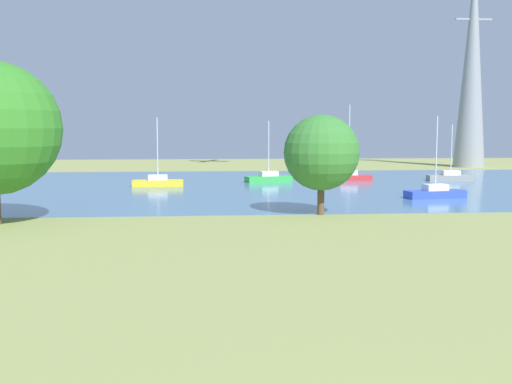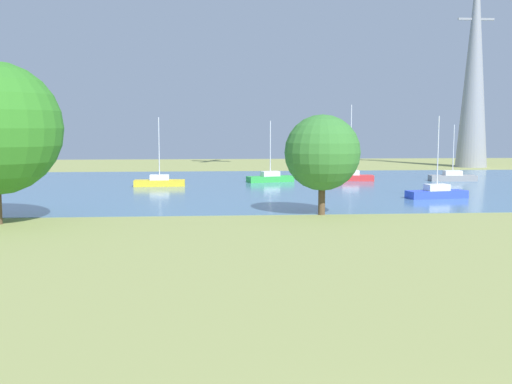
# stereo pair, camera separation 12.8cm
# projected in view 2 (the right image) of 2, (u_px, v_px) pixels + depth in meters

# --- Properties ---
(ground_plane) EXTENTS (160.00, 160.00, 0.00)m
(ground_plane) POSITION_uv_depth(u_px,v_px,m) (280.00, 238.00, 30.40)
(ground_plane) COLOR #8C9351
(water_surface) EXTENTS (140.00, 40.00, 0.02)m
(water_surface) POSITION_uv_depth(u_px,v_px,m) (246.00, 186.00, 58.17)
(water_surface) COLOR teal
(water_surface) RESTS_ON ground
(sailboat_yellow) EXTENTS (4.84, 1.62, 6.55)m
(sailboat_yellow) POSITION_uv_depth(u_px,v_px,m) (160.00, 182.00, 57.49)
(sailboat_yellow) COLOR yellow
(sailboat_yellow) RESTS_ON water_surface
(sailboat_red) EXTENTS (4.93, 2.01, 7.98)m
(sailboat_red) POSITION_uv_depth(u_px,v_px,m) (350.00, 176.00, 63.58)
(sailboat_red) COLOR red
(sailboat_red) RESTS_ON water_surface
(sailboat_blue) EXTENTS (4.99, 2.30, 6.47)m
(sailboat_blue) POSITION_uv_depth(u_px,v_px,m) (437.00, 193.00, 47.65)
(sailboat_blue) COLOR blue
(sailboat_blue) RESTS_ON water_surface
(sailboat_green) EXTENTS (5.03, 2.77, 6.28)m
(sailboat_green) POSITION_uv_depth(u_px,v_px,m) (270.00, 178.00, 62.18)
(sailboat_green) COLOR green
(sailboat_green) RESTS_ON water_surface
(sailboat_gray) EXTENTS (4.89, 1.81, 5.90)m
(sailboat_gray) POSITION_uv_depth(u_px,v_px,m) (452.00, 177.00, 63.46)
(sailboat_gray) COLOR gray
(sailboat_gray) RESTS_ON water_surface
(tree_west_near) EXTENTS (4.83, 4.83, 6.39)m
(tree_west_near) POSITION_uv_depth(u_px,v_px,m) (322.00, 153.00, 38.17)
(tree_west_near) COLOR brown
(tree_west_near) RESTS_ON ground
(electricity_pylon) EXTENTS (6.40, 4.40, 29.81)m
(electricity_pylon) POSITION_uv_depth(u_px,v_px,m) (475.00, 62.00, 85.26)
(electricity_pylon) COLOR gray
(electricity_pylon) RESTS_ON ground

